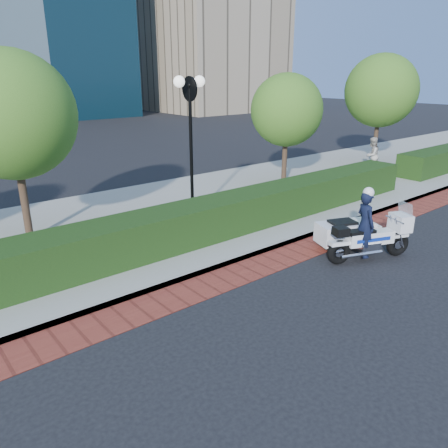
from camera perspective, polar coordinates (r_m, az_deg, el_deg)
ground at (r=9.53m, az=9.57°, el=-8.89°), size 120.00×120.00×0.00m
brick_strip at (r=10.45m, az=3.37°, el=-5.97°), size 60.00×1.00×0.01m
sidewalk at (r=13.82m, az=-9.40°, el=0.50°), size 60.00×8.00×0.15m
hedge_main at (r=11.72m, az=-3.56°, el=0.27°), size 18.00×1.20×1.00m
lamppost at (r=13.05m, az=-4.39°, el=12.62°), size 1.02×0.70×4.21m
tree_b at (r=12.30m, az=-26.06°, el=12.61°), size 3.20×3.20×4.89m
tree_c at (r=17.66m, az=8.19°, el=14.50°), size 2.80×2.80×4.30m
tree_d at (r=22.84m, az=19.84°, el=16.05°), size 3.40×3.40×5.16m
police_motorcycle at (r=11.52m, az=17.22°, el=-0.94°), size 2.23×2.06×1.89m
pedestrian at (r=20.65m, az=18.72°, el=8.48°), size 0.82×0.65×1.61m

